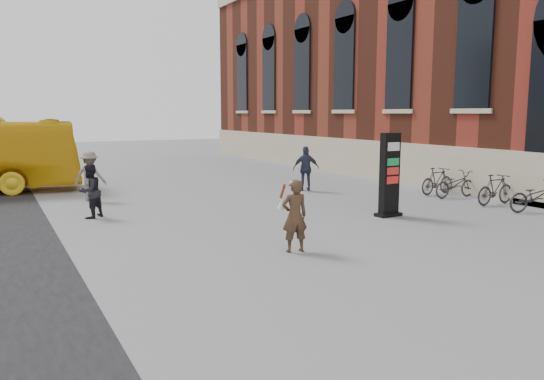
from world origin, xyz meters
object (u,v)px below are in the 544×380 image
bike_5 (495,189)px  bike_6 (455,184)px  info_pylon (389,175)px  pedestrian_a (90,191)px  pedestrian_b (90,176)px  pedestrian_c (306,169)px  bike_4 (536,196)px  bike_7 (437,181)px  woman (294,215)px

bike_5 → bike_6: bike_5 is taller
info_pylon → pedestrian_a: 8.86m
pedestrian_b → pedestrian_c: size_ratio=0.99×
pedestrian_a → bike_4: size_ratio=0.85×
pedestrian_c → bike_5: size_ratio=1.02×
pedestrian_b → bike_7: bearing=-168.5°
pedestrian_c → bike_6: pedestrian_c is taller
pedestrian_a → bike_4: bearing=116.7°
pedestrian_a → bike_5: bearing=122.8°
info_pylon → pedestrian_c: info_pylon is taller
bike_5 → bike_7: bike_5 is taller
pedestrian_a → bike_4: pedestrian_a is taller
pedestrian_c → bike_6: size_ratio=0.95×
woman → pedestrian_c: (5.20, 7.89, 0.05)m
bike_6 → pedestrian_b: bearing=66.8°
pedestrian_b → bike_5: (11.90, -7.33, -0.36)m
bike_4 → bike_5: bike_5 is taller
pedestrian_c → bike_5: (3.91, -5.81, -0.36)m
bike_4 → info_pylon: bearing=84.8°
pedestrian_a → bike_6: 12.66m
woman → pedestrian_b: (-2.79, 9.42, 0.04)m
woman → pedestrian_a: 6.99m
pedestrian_b → bike_4: 14.83m
bike_6 → bike_5: bearing=-178.1°
pedestrian_b → bike_4: (11.90, -8.85, -0.38)m
pedestrian_b → woman: bearing=139.5°
bike_4 → woman: bearing=108.5°
pedestrian_a → bike_6: bearing=130.4°
pedestrian_c → bike_5: pedestrian_c is taller
bike_4 → bike_5: 1.52m
pedestrian_b → bike_5: bearing=-178.6°
pedestrian_c → pedestrian_b: bearing=13.5°
woman → pedestrian_c: size_ratio=0.92×
pedestrian_c → bike_4: (3.91, -7.32, -0.39)m
bike_6 → woman: bearing=114.8°
pedestrian_b → bike_7: (11.90, -4.68, -0.36)m
woman → bike_5: woman is taller
bike_5 → bike_6: 1.76m
info_pylon → woman: (-4.60, -2.23, -0.41)m
bike_5 → bike_7: bearing=-1.5°
pedestrian_b → pedestrian_c: pedestrian_c is taller
info_pylon → bike_6: info_pylon is taller
pedestrian_a → pedestrian_c: (8.54, 1.75, 0.08)m
pedestrian_b → pedestrian_a: bearing=113.6°
woman → bike_6: (9.11, 3.85, -0.35)m
pedestrian_c → bike_7: (3.91, -3.16, -0.37)m
woman → bike_4: (9.11, 0.57, -0.34)m
pedestrian_a → pedestrian_c: size_ratio=0.91×
woman → pedestrian_c: pedestrian_c is taller
bike_7 → pedestrian_c: bearing=45.0°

